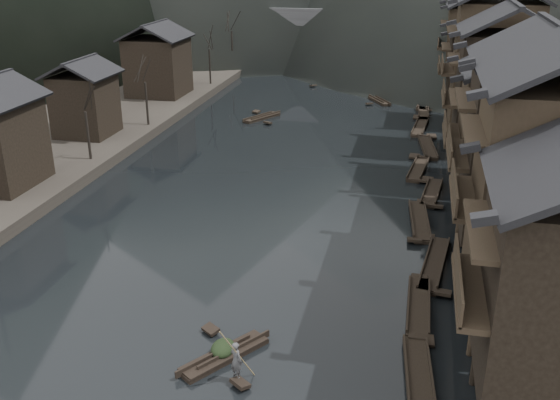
# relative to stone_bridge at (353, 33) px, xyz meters

# --- Properties ---
(water) EXTENTS (300.00, 300.00, 0.00)m
(water) POSITION_rel_stone_bridge_xyz_m (0.00, -72.00, -5.11)
(water) COLOR black
(water) RESTS_ON ground
(left_bank) EXTENTS (40.00, 200.00, 1.20)m
(left_bank) POSITION_rel_stone_bridge_xyz_m (-35.00, -32.00, -4.51)
(left_bank) COLOR #2D2823
(left_bank) RESTS_ON ground
(stilt_houses) EXTENTS (9.00, 67.60, 16.01)m
(stilt_houses) POSITION_rel_stone_bridge_xyz_m (17.28, -53.09, 3.69)
(stilt_houses) COLOR black
(stilt_houses) RESTS_ON ground
(left_houses) EXTENTS (8.10, 53.20, 8.73)m
(left_houses) POSITION_rel_stone_bridge_xyz_m (-20.50, -51.88, 0.55)
(left_houses) COLOR black
(left_houses) RESTS_ON left_bank
(bare_trees) EXTENTS (3.80, 75.43, 7.60)m
(bare_trees) POSITION_rel_stone_bridge_xyz_m (-17.00, -43.36, 1.11)
(bare_trees) COLOR black
(bare_trees) RESTS_ON left_bank
(moored_sampans) EXTENTS (3.23, 67.31, 0.47)m
(moored_sampans) POSITION_rel_stone_bridge_xyz_m (11.83, -47.19, -4.91)
(moored_sampans) COLOR black
(moored_sampans) RESTS_ON water
(midriver_boats) EXTENTS (15.71, 44.12, 0.45)m
(midriver_boats) POSITION_rel_stone_bridge_xyz_m (0.86, -17.06, -4.91)
(midriver_boats) COLOR black
(midriver_boats) RESTS_ON water
(stone_bridge) EXTENTS (40.00, 6.00, 9.00)m
(stone_bridge) POSITION_rel_stone_bridge_xyz_m (0.00, 0.00, 0.00)
(stone_bridge) COLOR #4C4C4F
(stone_bridge) RESTS_ON ground
(hero_sampan) EXTENTS (3.66, 4.69, 0.44)m
(hero_sampan) POSITION_rel_stone_bridge_xyz_m (2.79, -78.22, -4.91)
(hero_sampan) COLOR black
(hero_sampan) RESTS_ON water
(cargo_heap) EXTENTS (1.13, 1.48, 0.68)m
(cargo_heap) POSITION_rel_stone_bridge_xyz_m (2.66, -78.03, -4.33)
(cargo_heap) COLOR black
(cargo_heap) RESTS_ON hero_sampan
(boatman) EXTENTS (0.81, 0.74, 1.86)m
(boatman) POSITION_rel_stone_bridge_xyz_m (3.82, -79.69, -3.74)
(boatman) COLOR #4E4E50
(boatman) RESTS_ON hero_sampan
(bamboo_pole) EXTENTS (1.37, 1.67, 3.62)m
(bamboo_pole) POSITION_rel_stone_bridge_xyz_m (4.02, -79.69, -1.00)
(bamboo_pole) COLOR #8C7A51
(bamboo_pole) RESTS_ON boatman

